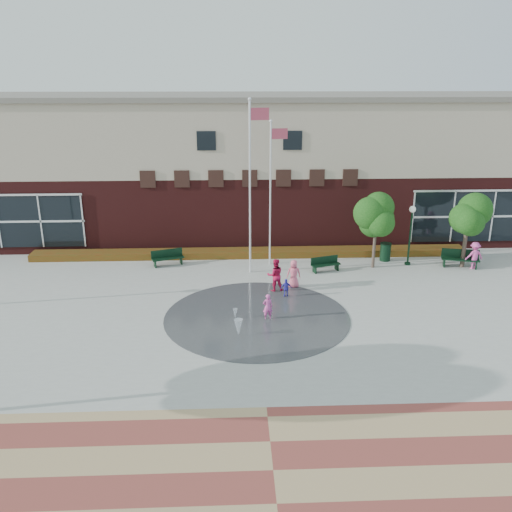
{
  "coord_description": "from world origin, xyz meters",
  "views": [
    {
      "loc": [
        -1.02,
        -19.32,
        10.51
      ],
      "look_at": [
        0.0,
        4.0,
        2.6
      ],
      "focal_mm": 38.0,
      "sensor_mm": 36.0,
      "label": 1
    }
  ],
  "objects_px": {
    "bench_left": "(168,261)",
    "trash_can": "(385,252)",
    "child_splash": "(268,307)",
    "flagpole_left": "(251,179)",
    "flagpole_right": "(271,186)"
  },
  "relations": [
    {
      "from": "child_splash",
      "to": "flagpole_right",
      "type": "bearing_deg",
      "value": -103.61
    },
    {
      "from": "flagpole_left",
      "to": "bench_left",
      "type": "xyz_separation_m",
      "value": [
        -4.73,
        1.32,
        -4.91
      ]
    },
    {
      "from": "bench_left",
      "to": "trash_can",
      "type": "xyz_separation_m",
      "value": [
        12.68,
        0.3,
        0.25
      ]
    },
    {
      "from": "flagpole_left",
      "to": "flagpole_right",
      "type": "distance_m",
      "value": 1.87
    },
    {
      "from": "flagpole_right",
      "to": "child_splash",
      "type": "relative_size",
      "value": 6.69
    },
    {
      "from": "flagpole_left",
      "to": "flagpole_right",
      "type": "bearing_deg",
      "value": 38.01
    },
    {
      "from": "flagpole_right",
      "to": "child_splash",
      "type": "distance_m",
      "value": 8.41
    },
    {
      "from": "flagpole_right",
      "to": "trash_can",
      "type": "height_order",
      "value": "flagpole_right"
    },
    {
      "from": "bench_left",
      "to": "child_splash",
      "type": "xyz_separation_m",
      "value": [
        5.26,
        -7.41,
        0.31
      ]
    },
    {
      "from": "flagpole_right",
      "to": "flagpole_left",
      "type": "bearing_deg",
      "value": -140.06
    },
    {
      "from": "bench_left",
      "to": "child_splash",
      "type": "distance_m",
      "value": 9.09
    },
    {
      "from": "child_splash",
      "to": "bench_left",
      "type": "bearing_deg",
      "value": -63.26
    },
    {
      "from": "bench_left",
      "to": "trash_can",
      "type": "relative_size",
      "value": 1.75
    },
    {
      "from": "flagpole_left",
      "to": "bench_left",
      "type": "relative_size",
      "value": 4.96
    },
    {
      "from": "trash_can",
      "to": "child_splash",
      "type": "distance_m",
      "value": 10.7
    }
  ]
}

